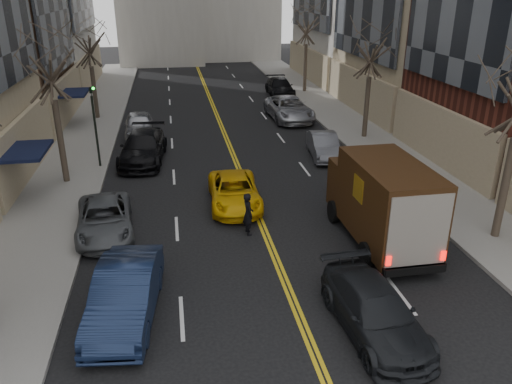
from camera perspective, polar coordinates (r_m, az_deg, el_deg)
sidewalk_left at (r=33.33m, az=-19.13°, el=5.44°), size 4.00×66.00×0.15m
sidewalk_right at (r=35.12m, az=11.36°, el=7.09°), size 4.00×66.00×0.15m
tree_lf_mid at (r=25.28m, az=-22.87°, el=14.96°), size 3.20×3.20×8.91m
tree_lf_far at (r=38.07m, az=-18.71°, el=16.70°), size 3.20×3.20×8.12m
tree_rt_mid at (r=32.12m, az=13.16°, el=16.62°), size 3.20×3.20×8.32m
tree_rt_far at (r=46.26m, az=5.87°, el=19.47°), size 3.20×3.20×9.11m
traffic_signal at (r=27.61m, az=-18.00°, el=8.10°), size 0.29×0.26×4.70m
ups_truck at (r=19.33m, az=14.15°, el=-1.08°), size 2.57×6.17×3.37m
observer_sedan at (r=14.93m, az=13.40°, el=-13.08°), size 2.24×4.87×1.38m
taxi at (r=22.36m, az=-2.48°, el=0.04°), size 2.33×4.78×1.31m
pedestrian at (r=19.71m, az=-0.91°, el=-2.51°), size 0.50×0.69×1.74m
parked_lf_b at (r=15.52m, az=-14.72°, el=-11.20°), size 2.24×5.02×1.60m
parked_lf_c at (r=20.72m, az=-16.92°, el=-2.95°), size 2.57×4.80×1.28m
parked_lf_d at (r=28.67m, az=-12.78°, el=4.99°), size 2.84×5.81×1.63m
parked_lf_e at (r=33.51m, az=-13.21°, el=7.45°), size 2.05×4.69×1.57m
parked_rt_a at (r=28.99m, az=7.76°, el=5.29°), size 1.95×4.32×1.38m
parked_rt_b at (r=37.07m, az=3.79°, el=9.50°), size 2.92×6.01×1.65m
parked_rt_c at (r=45.40m, az=2.73°, el=11.88°), size 2.30×5.26×1.51m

